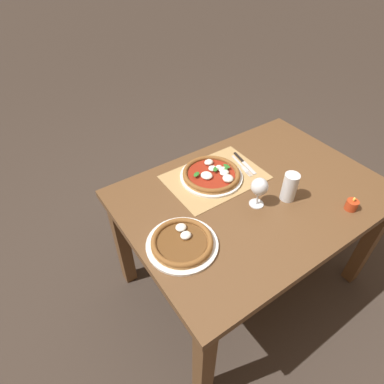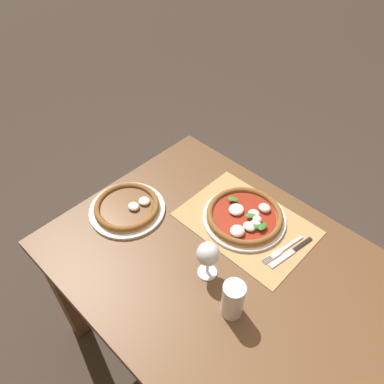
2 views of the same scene
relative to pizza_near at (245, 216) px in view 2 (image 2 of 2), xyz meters
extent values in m
plane|color=#382D26|center=(-0.10, 0.21, -0.76)|extent=(24.00, 24.00, 0.00)
cube|color=brown|center=(-0.10, 0.21, -0.04)|extent=(1.30, 0.92, 0.04)
cube|color=brown|center=(0.49, -0.19, -0.41)|extent=(0.07, 0.07, 0.70)
cube|color=brown|center=(0.49, 0.62, -0.41)|extent=(0.07, 0.07, 0.70)
cube|color=#A88451|center=(-0.02, 0.01, -0.02)|extent=(0.50, 0.35, 0.00)
cylinder|color=silver|center=(0.00, 0.00, -0.01)|extent=(0.33, 0.33, 0.01)
cylinder|color=#B77F42|center=(0.00, 0.00, 0.00)|extent=(0.30, 0.30, 0.01)
torus|color=brown|center=(0.00, 0.00, 0.01)|extent=(0.30, 0.30, 0.02)
cylinder|color=maroon|center=(0.00, 0.00, 0.00)|extent=(0.25, 0.25, 0.00)
ellipsoid|color=silver|center=(0.04, 0.01, 0.01)|extent=(0.06, 0.06, 0.03)
ellipsoid|color=silver|center=(-0.06, 0.01, 0.01)|extent=(0.05, 0.04, 0.02)
ellipsoid|color=silver|center=(-0.03, 0.09, 0.02)|extent=(0.06, 0.06, 0.03)
ellipsoid|color=silver|center=(-0.05, -0.01, 0.02)|extent=(0.04, 0.03, 0.03)
ellipsoid|color=silver|center=(-0.02, -0.03, 0.01)|extent=(0.05, 0.04, 0.02)
ellipsoid|color=silver|center=(-0.05, 0.04, 0.01)|extent=(0.05, 0.04, 0.02)
ellipsoid|color=silver|center=(-0.04, -0.08, 0.02)|extent=(0.05, 0.04, 0.03)
ellipsoid|color=#286B23|center=(-0.03, 0.00, 0.02)|extent=(0.05, 0.05, 0.00)
ellipsoid|color=#286B23|center=(-0.07, 0.03, 0.02)|extent=(0.05, 0.05, 0.00)
ellipsoid|color=#286B23|center=(0.08, -0.02, 0.02)|extent=(0.05, 0.04, 0.00)
ellipsoid|color=#286B23|center=(-0.09, 0.01, 0.02)|extent=(0.03, 0.05, 0.00)
cylinder|color=silver|center=(0.37, 0.29, -0.02)|extent=(0.31, 0.31, 0.01)
cylinder|color=#B77F42|center=(0.37, 0.29, -0.01)|extent=(0.26, 0.26, 0.01)
torus|color=brown|center=(0.37, 0.29, 0.00)|extent=(0.26, 0.26, 0.02)
cylinder|color=brown|center=(0.37, 0.29, 0.00)|extent=(0.21, 0.21, 0.00)
ellipsoid|color=silver|center=(0.34, 0.23, 0.01)|extent=(0.05, 0.05, 0.02)
ellipsoid|color=silver|center=(0.35, 0.28, 0.01)|extent=(0.05, 0.04, 0.02)
cylinder|color=silver|center=(-0.06, 0.28, -0.02)|extent=(0.07, 0.07, 0.00)
cylinder|color=silver|center=(-0.06, 0.28, 0.01)|extent=(0.01, 0.01, 0.06)
ellipsoid|color=silver|center=(-0.06, 0.28, 0.09)|extent=(0.08, 0.08, 0.08)
ellipsoid|color=#AD5B14|center=(-0.06, 0.28, 0.08)|extent=(0.07, 0.07, 0.05)
cylinder|color=silver|center=(-0.21, 0.33, 0.05)|extent=(0.07, 0.07, 0.15)
cylinder|color=black|center=(-0.21, 0.33, 0.03)|extent=(0.07, 0.07, 0.12)
cylinder|color=silver|center=(-0.21, 0.33, 0.10)|extent=(0.07, 0.07, 0.02)
cube|color=#B7B7BC|center=(-0.20, -0.03, -0.02)|extent=(0.03, 0.12, 0.00)
cube|color=#B7B7BC|center=(-0.19, 0.05, -0.02)|extent=(0.03, 0.05, 0.00)
cylinder|color=#B7B7BC|center=(-0.17, 0.09, -0.02)|extent=(0.01, 0.04, 0.00)
cylinder|color=#B7B7BC|center=(-0.18, 0.09, -0.02)|extent=(0.01, 0.04, 0.00)
cylinder|color=#B7B7BC|center=(-0.18, 0.09, -0.02)|extent=(0.01, 0.04, 0.00)
cylinder|color=#B7B7BC|center=(-0.19, 0.10, -0.02)|extent=(0.01, 0.04, 0.00)
cube|color=black|center=(-0.23, -0.05, -0.02)|extent=(0.03, 0.10, 0.01)
cube|color=#B7B7BC|center=(-0.21, 0.05, -0.02)|extent=(0.04, 0.12, 0.00)
camera|label=1|loc=(0.82, 1.02, 1.05)|focal=30.00mm
camera|label=2|loc=(-0.52, 0.84, 1.11)|focal=35.00mm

